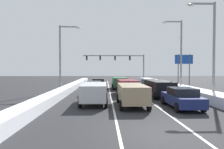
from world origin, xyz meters
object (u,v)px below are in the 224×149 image
at_px(sedan_red_left_lane_third, 99,84).
at_px(sedan_gray_left_lane_second, 94,88).
at_px(sedan_charcoal_right_lane_third, 149,85).
at_px(sedan_navy_right_lane_nearest, 182,98).
at_px(suv_tan_center_lane_nearest, 132,93).
at_px(suv_silver_left_lane_nearest, 94,92).
at_px(roadside_sign_right, 184,63).
at_px(traffic_light_gantry, 121,60).
at_px(suv_green_center_lane_third, 119,82).
at_px(street_lamp_left_mid, 63,53).
at_px(street_lamp_right_mid, 179,50).
at_px(suv_maroon_center_lane_second, 127,86).
at_px(suv_black_right_lane_second, 160,87).
at_px(street_lamp_right_near, 210,43).

bearing_deg(sedan_red_left_lane_third, sedan_gray_left_lane_second, -93.00).
bearing_deg(sedan_charcoal_right_lane_third, sedan_navy_right_lane_nearest, -91.07).
distance_m(sedan_charcoal_right_lane_third, suv_tan_center_lane_nearest, 11.95).
bearing_deg(suv_silver_left_lane_nearest, roadside_sign_right, 51.15).
bearing_deg(traffic_light_gantry, suv_green_center_lane_third, -95.16).
relative_size(sedan_gray_left_lane_second, street_lamp_left_mid, 0.55).
relative_size(sedan_red_left_lane_third, traffic_light_gantry, 0.32).
bearing_deg(sedan_red_left_lane_third, roadside_sign_right, 21.21).
height_order(sedan_red_left_lane_third, street_lamp_left_mid, street_lamp_left_mid).
distance_m(traffic_light_gantry, street_lamp_right_mid, 21.26).
height_order(suv_maroon_center_lane_second, sedan_gray_left_lane_second, suv_maroon_center_lane_second).
xyz_separation_m(suv_maroon_center_lane_second, sedan_red_left_lane_third, (-3.42, 6.70, -0.25)).
bearing_deg(suv_black_right_lane_second, street_lamp_right_near, -29.57).
relative_size(sedan_charcoal_right_lane_third, suv_maroon_center_lane_second, 0.92).
bearing_deg(suv_maroon_center_lane_second, suv_silver_left_lane_nearest, -119.77).
height_order(suv_silver_left_lane_nearest, traffic_light_gantry, traffic_light_gantry).
bearing_deg(sedan_charcoal_right_lane_third, suv_black_right_lane_second, -92.34).
distance_m(sedan_navy_right_lane_nearest, suv_green_center_lane_third, 15.03).
height_order(suv_tan_center_lane_nearest, suv_maroon_center_lane_second, same).
bearing_deg(suv_maroon_center_lane_second, suv_black_right_lane_second, -33.87).
distance_m(sedan_navy_right_lane_nearest, street_lamp_right_mid, 12.42).
relative_size(suv_silver_left_lane_nearest, street_lamp_left_mid, 0.60).
height_order(sedan_red_left_lane_third, street_lamp_right_mid, street_lamp_right_mid).
distance_m(sedan_red_left_lane_third, street_lamp_right_mid, 11.94).
bearing_deg(street_lamp_right_mid, suv_maroon_center_lane_second, -156.36).
height_order(sedan_navy_right_lane_nearest, street_lamp_right_near, street_lamp_right_near).
bearing_deg(suv_green_center_lane_third, roadside_sign_right, 25.81).
bearing_deg(sedan_gray_left_lane_second, street_lamp_right_near, -23.80).
relative_size(suv_black_right_lane_second, street_lamp_left_mid, 0.60).
xyz_separation_m(suv_green_center_lane_third, street_lamp_right_mid, (7.34, -3.70, 4.36)).
distance_m(sedan_navy_right_lane_nearest, traffic_light_gantry, 31.67).
bearing_deg(sedan_charcoal_right_lane_third, street_lamp_right_near, -66.83).
xyz_separation_m(suv_maroon_center_lane_second, traffic_light_gantry, (1.14, 23.49, 3.87)).
bearing_deg(suv_black_right_lane_second, street_lamp_right_mid, 53.46).
height_order(street_lamp_left_mid, roadside_sign_right, street_lamp_left_mid).
xyz_separation_m(suv_maroon_center_lane_second, roadside_sign_right, (11.41, 12.45, 3.00)).
xyz_separation_m(suv_green_center_lane_third, sedan_red_left_lane_third, (-3.06, -0.06, -0.25)).
bearing_deg(street_lamp_right_mid, suv_green_center_lane_third, 153.22).
xyz_separation_m(sedan_charcoal_right_lane_third, traffic_light_gantry, (-2.27, 19.13, 4.12)).
xyz_separation_m(sedan_navy_right_lane_nearest, roadside_sign_right, (8.23, 20.29, 3.25)).
distance_m(suv_black_right_lane_second, street_lamp_right_near, 6.30).
relative_size(sedan_charcoal_right_lane_third, traffic_light_gantry, 0.32).
bearing_deg(street_lamp_right_near, sedan_charcoal_right_lane_third, 113.17).
height_order(suv_silver_left_lane_nearest, street_lamp_right_mid, street_lamp_right_mid).
bearing_deg(suv_green_center_lane_third, suv_tan_center_lane_nearest, -90.08).
bearing_deg(street_lamp_right_mid, suv_silver_left_lane_nearest, -139.15).
xyz_separation_m(suv_silver_left_lane_nearest, sedan_gray_left_lane_second, (-0.38, 6.31, -0.25)).
relative_size(traffic_light_gantry, street_lamp_right_mid, 1.54).
xyz_separation_m(sedan_charcoal_right_lane_third, sedan_gray_left_lane_second, (-7.16, -3.93, 0.00)).
height_order(sedan_charcoal_right_lane_third, roadside_sign_right, roadside_sign_right).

